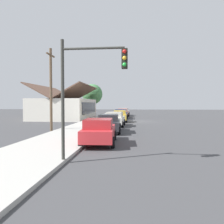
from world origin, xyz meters
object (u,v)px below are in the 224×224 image
car_ivory (115,119)px  fire_hydrant_red (108,119)px  car_charcoal (109,123)px  car_coral (123,113)px  shade_tree (92,94)px  car_navy (121,114)px  utility_pole_wooden (51,88)px  car_silver (125,112)px  traffic_light_main (87,80)px  car_cherry (99,131)px  car_mustard (120,116)px

car_ivory → fire_hydrant_red: 4.92m
car_charcoal → car_coral: (21.84, -0.05, -0.00)m
car_charcoal → shade_tree: size_ratio=0.77×
car_navy → utility_pole_wooden: 17.54m
car_silver → car_ivory: bearing=179.4°
car_coral → traffic_light_main: size_ratio=0.95×
car_cherry → fire_hydrant_red: bearing=1.9°
car_cherry → utility_pole_wooden: size_ratio=0.63×
car_mustard → shade_tree: 16.12m
car_navy → car_coral: same height
car_ivory → car_coral: 16.57m
car_mustard → car_silver: (16.34, 0.12, 0.00)m
shade_tree → car_coral: bearing=-119.4°
car_ivory → car_mustard: bearing=-0.1°
car_coral → fire_hydrant_red: bearing=175.3°
car_coral → utility_pole_wooden: bearing=167.9°
car_coral → fire_hydrant_red: car_coral is taller
utility_pole_wooden → fire_hydrant_red: size_ratio=10.56×
car_mustard → shade_tree: bearing=22.0°
car_coral → car_charcoal: bearing=-178.1°
car_cherry → car_ivory: (10.91, -0.04, -0.00)m
car_navy → shade_tree: 11.30m
car_mustard → car_coral: bearing=-1.8°
car_ivory → car_coral: size_ratio=0.91×
car_cherry → car_navy: bearing=-3.2°
fire_hydrant_red → car_charcoal: bearing=-172.2°
car_mustard → fire_hydrant_red: car_mustard is taller
car_cherry → car_mustard: (16.77, -0.17, -0.00)m
utility_pole_wooden → car_coral: bearing=-14.2°
car_ivory → car_navy: (11.50, 0.08, 0.00)m
car_cherry → car_mustard: size_ratio=1.06×
utility_pole_wooden → car_navy: bearing=-18.1°
car_ivory → car_silver: bearing=1.1°
traffic_light_main → car_mustard: bearing=0.3°
car_navy → utility_pole_wooden: utility_pole_wooden is taller
car_ivory → traffic_light_main: 15.79m
car_charcoal → car_coral: 21.84m
car_mustard → car_navy: size_ratio=0.96×
utility_pole_wooden → fire_hydrant_red: bearing=-22.6°
car_coral → fire_hydrant_red: size_ratio=6.97×
shade_tree → car_navy: bearing=-143.8°
car_coral → shade_tree: shade_tree is taller
car_cherry → utility_pole_wooden: utility_pole_wooden is taller
car_mustard → traffic_light_main: traffic_light_main is taller
car_charcoal → fire_hydrant_red: size_ratio=6.94×
car_coral → car_silver: same height
car_mustard → utility_pole_wooden: bearing=150.1°
car_charcoal → shade_tree: 26.46m
utility_pole_wooden → car_charcoal: bearing=-93.9°
shade_tree → traffic_light_main: size_ratio=1.23×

